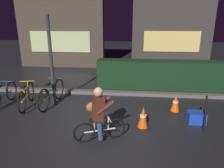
{
  "coord_description": "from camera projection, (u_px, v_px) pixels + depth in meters",
  "views": [
    {
      "loc": [
        0.73,
        -4.79,
        2.62
      ],
      "look_at": [
        0.2,
        0.6,
        0.9
      ],
      "focal_mm": 33.46,
      "sensor_mm": 36.0,
      "label": 1
    }
  ],
  "objects": [
    {
      "name": "ground_plane",
      "position": [
        102.0,
        124.0,
        5.4
      ],
      "size": [
        40.0,
        40.0,
        0.0
      ],
      "primitive_type": "plane",
      "color": "black"
    },
    {
      "name": "sidewalk_curb",
      "position": [
        111.0,
        93.0,
        7.47
      ],
      "size": [
        12.0,
        0.24,
        0.12
      ],
      "primitive_type": "cube",
      "color": "#56544F",
      "rests_on": "ground"
    },
    {
      "name": "hedge_row",
      "position": [
        160.0,
        75.0,
        8.01
      ],
      "size": [
        4.8,
        0.7,
        1.08
      ],
      "primitive_type": "cube",
      "color": "black",
      "rests_on": "ground"
    },
    {
      "name": "storefront_left",
      "position": [
        60.0,
        23.0,
        11.14
      ],
      "size": [
        4.65,
        0.54,
        4.78
      ],
      "color": "#42382D",
      "rests_on": "ground"
    },
    {
      "name": "storefront_right",
      "position": [
        172.0,
        23.0,
        11.26
      ],
      "size": [
        4.27,
        0.54,
        4.72
      ],
      "color": "#383330",
      "rests_on": "ground"
    },
    {
      "name": "street_post",
      "position": [
        51.0,
        62.0,
        6.29
      ],
      "size": [
        0.1,
        0.1,
        2.73
      ],
      "primitive_type": "cylinder",
      "color": "#2D2D33",
      "rests_on": "ground"
    },
    {
      "name": "parked_bike_leftmost",
      "position": [
        3.0,
        95.0,
        6.48
      ],
      "size": [
        0.46,
        1.55,
        0.71
      ],
      "rotation": [
        0.0,
        0.0,
        1.59
      ],
      "color": "black",
      "rests_on": "ground"
    },
    {
      "name": "parked_bike_left_mid",
      "position": [
        26.0,
        96.0,
        6.39
      ],
      "size": [
        0.46,
        1.58,
        0.74
      ],
      "rotation": [
        0.0,
        0.0,
        1.77
      ],
      "color": "black",
      "rests_on": "ground"
    },
    {
      "name": "parked_bike_center_left",
      "position": [
        52.0,
        94.0,
        6.5
      ],
      "size": [
        0.46,
        1.72,
        0.79
      ],
      "rotation": [
        0.0,
        0.0,
        1.48
      ],
      "color": "black",
      "rests_on": "ground"
    },
    {
      "name": "traffic_cone_near",
      "position": [
        143.0,
        118.0,
        5.13
      ],
      "size": [
        0.36,
        0.36,
        0.57
      ],
      "color": "black",
      "rests_on": "ground"
    },
    {
      "name": "traffic_cone_far",
      "position": [
        175.0,
        103.0,
        6.03
      ],
      "size": [
        0.36,
        0.36,
        0.54
      ],
      "color": "black",
      "rests_on": "ground"
    },
    {
      "name": "blue_crate",
      "position": [
        196.0,
        117.0,
        5.42
      ],
      "size": [
        0.45,
        0.33,
        0.3
      ],
      "primitive_type": "cube",
      "rotation": [
        0.0,
        0.0,
        0.02
      ],
      "color": "#193DB7",
      "rests_on": "ground"
    },
    {
      "name": "cyclist",
      "position": [
        98.0,
        114.0,
        4.51
      ],
      "size": [
        1.12,
        0.53,
        1.25
      ],
      "rotation": [
        0.0,
        0.0,
        0.38
      ],
      "color": "black",
      "rests_on": "ground"
    },
    {
      "name": "closed_umbrella",
      "position": [
        205.0,
        113.0,
        5.09
      ],
      "size": [
        0.12,
        0.37,
        0.8
      ],
      "primitive_type": "cylinder",
      "rotation": [
        0.0,
        0.39,
        1.37
      ],
      "color": "black",
      "rests_on": "ground"
    }
  ]
}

